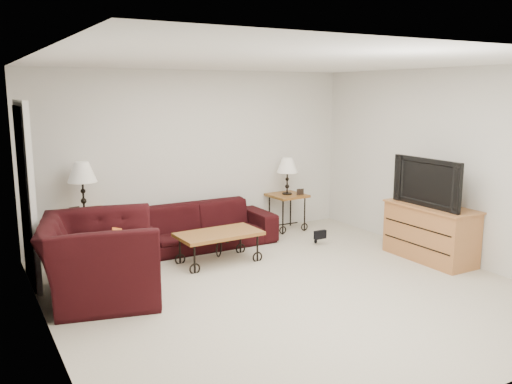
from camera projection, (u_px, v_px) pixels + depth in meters
ground at (286, 289)px, 6.03m from camera, size 5.00×5.00×0.00m
wall_back at (196, 156)px, 7.94m from camera, size 5.00×0.02×2.50m
wall_front at (486, 232)px, 3.66m from camera, size 5.00×0.02×2.50m
wall_left at (43, 203)px, 4.59m from camera, size 0.02×5.00×2.50m
wall_right at (448, 164)px, 7.01m from camera, size 0.02×5.00×2.50m
ceiling at (289, 62)px, 5.57m from camera, size 5.00×5.00×0.00m
doorway at (26, 197)px, 6.06m from camera, size 0.08×0.94×2.04m
sofa at (203, 226)px, 7.64m from camera, size 2.07×0.81×0.60m
side_table_left at (86, 236)px, 7.02m from camera, size 0.60×0.60×0.65m
side_table_right at (287, 212)px, 8.55m from camera, size 0.57×0.57×0.58m
lamp_left at (83, 187)px, 6.90m from camera, size 0.37×0.37×0.65m
lamp_right at (287, 176)px, 8.44m from camera, size 0.35×0.35×0.58m
photo_frame_left at (74, 211)px, 6.75m from camera, size 0.13×0.04×0.11m
photo_frame_right at (300, 192)px, 8.43m from camera, size 0.12×0.03×0.10m
coffee_table at (219, 247)px, 6.94m from camera, size 1.10×0.62×0.40m
armchair at (100, 258)px, 5.72m from camera, size 1.46×1.58×0.87m
throw_pillow at (114, 250)px, 5.74m from camera, size 0.19×0.41×0.40m
tv_stand at (430, 233)px, 7.03m from camera, size 0.51×1.22×0.73m
television at (432, 182)px, 6.89m from camera, size 0.14×1.09×0.63m
backpack at (316, 231)px, 7.79m from camera, size 0.34×0.28×0.39m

